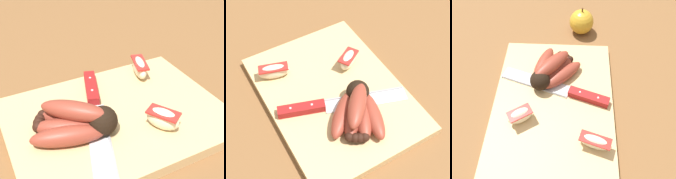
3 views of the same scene
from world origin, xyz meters
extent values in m
plane|color=brown|center=(0.00, 0.00, 0.00)|extent=(6.00, 6.00, 0.00)
cube|color=tan|center=(0.02, -0.01, 0.01)|extent=(0.39, 0.29, 0.02)
sphere|color=black|center=(0.06, 0.03, 0.05)|extent=(0.05, 0.05, 0.05)
ellipsoid|color=brown|center=(0.09, -0.03, 0.04)|extent=(0.11, 0.11, 0.03)
sphere|color=black|center=(0.14, -0.04, 0.04)|extent=(0.02, 0.02, 0.02)
ellipsoid|color=brown|center=(0.10, -0.01, 0.04)|extent=(0.12, 0.10, 0.03)
sphere|color=black|center=(0.15, -0.04, 0.04)|extent=(0.02, 0.02, 0.02)
ellipsoid|color=brown|center=(0.11, 0.01, 0.04)|extent=(0.12, 0.09, 0.03)
sphere|color=black|center=(0.16, -0.03, 0.04)|extent=(0.02, 0.02, 0.02)
ellipsoid|color=brown|center=(0.12, 0.02, 0.04)|extent=(0.13, 0.07, 0.03)
sphere|color=black|center=(0.16, -0.02, 0.04)|extent=(0.02, 0.02, 0.02)
ellipsoid|color=brown|center=(0.10, 0.00, 0.06)|extent=(0.11, 0.10, 0.04)
cube|color=silver|center=(0.08, 0.04, 0.02)|extent=(0.09, 0.18, 0.00)
cube|color=#99999E|center=(0.06, 0.05, 0.02)|extent=(0.06, 0.17, 0.00)
cube|color=maroon|center=(0.03, -0.09, 0.03)|extent=(0.05, 0.10, 0.02)
cylinder|color=#B2B2B7|center=(0.02, -0.11, 0.04)|extent=(0.00, 0.01, 0.00)
cylinder|color=#B2B2B7|center=(0.04, -0.07, 0.04)|extent=(0.01, 0.01, 0.00)
ellipsoid|color=#F4E5C1|center=(-0.09, -0.10, 0.04)|extent=(0.04, 0.08, 0.04)
cube|color=red|center=(-0.09, -0.10, 0.05)|extent=(0.04, 0.07, 0.00)
ellipsoid|color=#F4E5C1|center=(-0.03, 0.06, 0.04)|extent=(0.05, 0.06, 0.04)
cube|color=red|center=(-0.03, 0.06, 0.05)|extent=(0.05, 0.06, 0.00)
sphere|color=gold|center=(0.30, -0.07, 0.04)|extent=(0.07, 0.07, 0.07)
cylinder|color=#4C3319|center=(0.30, -0.07, 0.08)|extent=(0.00, 0.00, 0.01)
camera|label=1|loc=(0.22, 0.37, 0.37)|focal=49.30mm
camera|label=2|loc=(0.42, -0.23, 0.60)|focal=53.31mm
camera|label=3|loc=(-0.27, -0.05, 0.49)|focal=36.82mm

